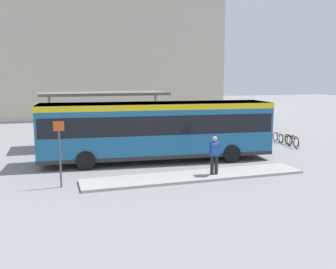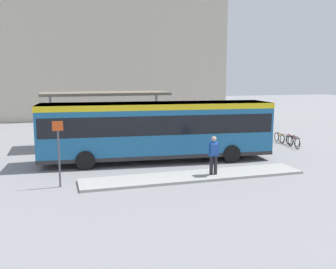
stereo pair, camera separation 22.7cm
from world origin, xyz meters
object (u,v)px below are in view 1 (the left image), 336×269
object	(u,v)px
city_bus	(157,127)
bicycle_black	(293,142)
potted_planter_far_side	(122,143)
pedestrian_waiting	(215,153)
bicycle_green	(284,139)
potted_planter_near_shelter	(95,144)
bicycle_orange	(278,137)
platform_sign	(60,151)
bicycle_red	(291,140)

from	to	relation	value
city_bus	bicycle_black	world-z (taller)	city_bus
bicycle_black	potted_planter_far_side	bearing A→B (deg)	-88.93
city_bus	pedestrian_waiting	size ratio (longest dim) A/B	7.08
city_bus	pedestrian_waiting	xyz separation A→B (m)	(1.60, -4.00, -0.73)
pedestrian_waiting	potted_planter_far_side	bearing A→B (deg)	39.85
bicycle_black	bicycle_green	size ratio (longest dim) A/B	1.11
potted_planter_near_shelter	bicycle_black	bearing A→B (deg)	-6.96
pedestrian_waiting	potted_planter_near_shelter	distance (m)	8.19
bicycle_orange	platform_sign	size ratio (longest dim) A/B	0.55
city_bus	bicycle_red	size ratio (longest dim) A/B	7.70
potted_planter_near_shelter	bicycle_green	bearing A→B (deg)	-1.03
bicycle_black	potted_planter_near_shelter	world-z (taller)	potted_planter_near_shelter
platform_sign	bicycle_orange	bearing A→B (deg)	23.97
bicycle_orange	potted_planter_far_side	xyz separation A→B (m)	(-11.23, -0.30, 0.26)
bicycle_green	potted_planter_near_shelter	distance (m)	12.93
bicycle_black	potted_planter_far_side	world-z (taller)	potted_planter_far_side
bicycle_black	bicycle_green	world-z (taller)	bicycle_black
city_bus	bicycle_black	bearing A→B (deg)	11.92
bicycle_black	platform_sign	world-z (taller)	platform_sign
potted_planter_far_side	platform_sign	bearing A→B (deg)	-120.56
city_bus	platform_sign	distance (m)	6.33
bicycle_green	bicycle_red	bearing A→B (deg)	-175.75
bicycle_red	bicycle_orange	distance (m)	1.32
pedestrian_waiting	potted_planter_near_shelter	xyz separation A→B (m)	(-4.72, 6.68, -0.51)
platform_sign	pedestrian_waiting	bearing A→B (deg)	-3.71
bicycle_black	bicycle_red	distance (m)	0.75
bicycle_red	bicycle_green	xyz separation A→B (m)	(-0.11, 0.66, -0.02)
city_bus	bicycle_orange	world-z (taller)	city_bus
bicycle_black	bicycle_orange	bearing A→B (deg)	-176.20
bicycle_red	bicycle_orange	bearing A→B (deg)	9.58
bicycle_green	bicycle_orange	distance (m)	0.66
city_bus	platform_sign	xyz separation A→B (m)	(-5.22, -3.56, -0.32)
potted_planter_near_shelter	bicycle_red	bearing A→B (deg)	-3.90
city_bus	bicycle_black	size ratio (longest dim) A/B	7.42
potted_planter_near_shelter	platform_sign	size ratio (longest dim) A/B	0.44
city_bus	platform_sign	size ratio (longest dim) A/B	4.51
potted_planter_far_side	bicycle_green	bearing A→B (deg)	-1.78
bicycle_red	bicycle_orange	size ratio (longest dim) A/B	1.08
bicycle_black	platform_sign	distance (m)	15.55
pedestrian_waiting	potted_planter_near_shelter	bearing A→B (deg)	50.78
potted_planter_near_shelter	platform_sign	world-z (taller)	platform_sign
bicycle_black	potted_planter_near_shelter	xyz separation A→B (m)	(-12.67, 1.55, 0.27)
bicycle_red	bicycle_orange	xyz separation A→B (m)	(-0.16, 1.31, -0.02)
bicycle_orange	potted_planter_near_shelter	bearing A→B (deg)	-81.44
potted_planter_far_side	pedestrian_waiting	bearing A→B (deg)	-65.67
pedestrian_waiting	bicycle_black	bearing A→B (deg)	-41.63
bicycle_orange	potted_planter_near_shelter	xyz separation A→B (m)	(-12.87, -0.42, 0.30)
potted_planter_near_shelter	platform_sign	bearing A→B (deg)	-108.63
city_bus	bicycle_black	distance (m)	9.74
bicycle_green	potted_planter_far_side	size ratio (longest dim) A/B	1.32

